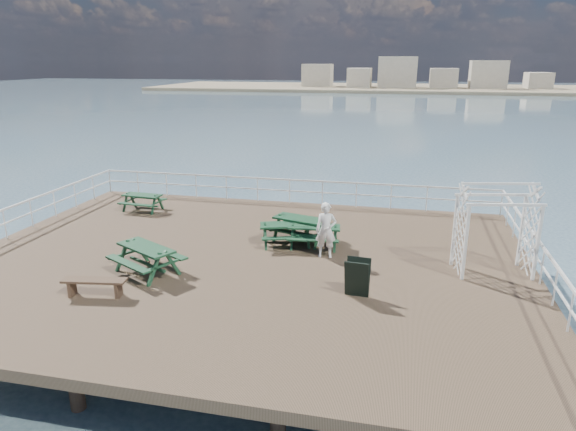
# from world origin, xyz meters

# --- Properties ---
(ground) EXTENTS (18.00, 14.00, 0.30)m
(ground) POSITION_xyz_m (0.00, 0.00, -0.15)
(ground) COLOR brown
(ground) RESTS_ON ground
(sea_backdrop) EXTENTS (300.00, 300.00, 9.20)m
(sea_backdrop) POSITION_xyz_m (12.54, 134.07, -0.51)
(sea_backdrop) COLOR #466476
(sea_backdrop) RESTS_ON ground
(railing) EXTENTS (17.77, 13.76, 1.10)m
(railing) POSITION_xyz_m (-0.07, 2.57, 0.87)
(railing) COLOR silver
(railing) RESTS_ON ground
(picnic_table_a) EXTENTS (1.70, 1.41, 0.78)m
(picnic_table_a) POSITION_xyz_m (-5.80, 4.32, 0.50)
(picnic_table_a) COLOR #133620
(picnic_table_a) RESTS_ON ground
(picnic_table_b) EXTENTS (2.30, 2.04, 0.94)m
(picnic_table_b) POSITION_xyz_m (1.49, 2.09, 0.60)
(picnic_table_b) COLOR #133620
(picnic_table_b) RESTS_ON ground
(picnic_table_c) EXTENTS (2.10, 1.89, 0.85)m
(picnic_table_c) POSITION_xyz_m (1.05, 1.59, 0.54)
(picnic_table_c) COLOR #133620
(picnic_table_c) RESTS_ON ground
(picnic_table_d) EXTENTS (2.46, 2.31, 0.95)m
(picnic_table_d) POSITION_xyz_m (-2.44, -1.73, 0.61)
(picnic_table_d) COLOR #133620
(picnic_table_d) RESTS_ON ground
(picnic_table_e) EXTENTS (1.84, 1.53, 0.84)m
(picnic_table_e) POSITION_xyz_m (2.03, 1.60, 0.54)
(picnic_table_e) COLOR #133620
(picnic_table_e) RESTS_ON ground
(flat_bench_near) EXTENTS (1.76, 0.67, 0.49)m
(flat_bench_near) POSITION_xyz_m (-3.06, -3.50, 0.37)
(flat_bench_near) COLOR brown
(flat_bench_near) RESTS_ON ground
(trellis_arbor) EXTENTS (2.41, 1.60, 2.76)m
(trellis_arbor) POSITION_xyz_m (7.60, 0.61, 1.23)
(trellis_arbor) COLOR silver
(trellis_arbor) RESTS_ON ground
(sandwich_board) EXTENTS (0.69, 0.53, 1.07)m
(sandwich_board) POSITION_xyz_m (3.82, -1.92, 0.52)
(sandwich_board) COLOR black
(sandwich_board) RESTS_ON ground
(person) EXTENTS (0.71, 0.53, 1.80)m
(person) POSITION_xyz_m (2.56, 0.75, 0.90)
(person) COLOR white
(person) RESTS_ON ground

